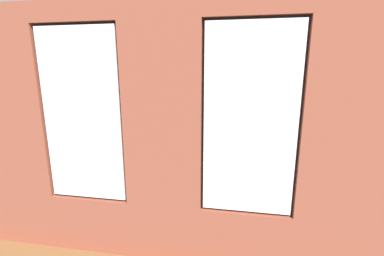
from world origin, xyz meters
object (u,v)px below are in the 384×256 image
remote_black (183,148)px  candle_jar (191,150)px  table_plant_small (188,146)px  potted_plant_by_left_couch (270,147)px  media_console (97,157)px  potted_plant_near_tv (95,157)px  papasan_chair (214,134)px  potted_plant_corner_near_left (286,127)px  potted_plant_mid_room_small (240,147)px  coffee_table (188,153)px  potted_plant_corner_far_left (347,217)px  cup_ceramic (204,147)px  potted_plant_foreground_right (142,124)px  couch_left (296,165)px  remote_silver (171,151)px  tv_flatscreen (95,131)px  couch_by_window (187,208)px

remote_black → candle_jar: bearing=109.7°
table_plant_small → potted_plant_by_left_couch: (-2.04, -1.13, -0.25)m
media_console → potted_plant_near_tv: (-0.55, 0.99, 0.38)m
papasan_chair → potted_plant_corner_near_left: 2.16m
candle_jar → potted_plant_mid_room_small: size_ratio=0.16×
media_console → potted_plant_mid_room_small: potted_plant_mid_room_small is taller
candle_jar → potted_plant_by_left_couch: candle_jar is taller
potted_plant_corner_near_left → media_console: bearing=26.0°
coffee_table → potted_plant_corner_far_left: (-2.59, 2.50, 0.08)m
potted_plant_near_tv → cup_ceramic: bearing=-144.1°
table_plant_small → potted_plant_foreground_right: (1.92, -1.98, 0.08)m
couch_left → potted_plant_by_left_couch: couch_left is taller
remote_silver → potted_plant_mid_room_small: bearing=14.5°
couch_left → tv_flatscreen: (4.66, 0.09, 0.57)m
couch_left → remote_black: 2.62m
papasan_chair → potted_plant_foreground_right: 2.38m
candle_jar → remote_silver: 0.48m
potted_plant_near_tv → potted_plant_foreground_right: size_ratio=0.81×
table_plant_small → couch_left: bearing=174.7°
candle_jar → tv_flatscreen: bearing=4.6°
couch_by_window → potted_plant_corner_far_left: size_ratio=2.33×
table_plant_small → papasan_chair: 1.87m
tv_flatscreen → couch_left: bearing=-178.9°
media_console → potted_plant_foreground_right: potted_plant_foreground_right is taller
media_console → potted_plant_near_tv: 1.20m
table_plant_small → remote_black: (0.16, -0.11, -0.09)m
couch_by_window → potted_plant_by_left_couch: bearing=-114.3°
candle_jar → couch_left: bearing=177.6°
remote_silver → potted_plant_by_left_couch: (-2.42, -1.26, -0.16)m
table_plant_small → potted_plant_mid_room_small: (-1.23, -0.61, -0.14)m
cup_ceramic → potted_plant_corner_near_left: (-2.23, -1.87, 0.18)m
remote_silver → potted_plant_corner_far_left: potted_plant_corner_far_left is taller
media_console → potted_plant_corner_far_left: potted_plant_corner_far_left is taller
potted_plant_mid_room_small → potted_plant_corner_far_left: bearing=113.6°
remote_black → papasan_chair: 1.81m
couch_left → potted_plant_foreground_right: size_ratio=1.53×
candle_jar → tv_flatscreen: (2.32, 0.19, 0.41)m
couch_by_window → remote_silver: (0.82, -2.27, 0.13)m
cup_ceramic → potted_plant_corner_far_left: potted_plant_corner_far_left is taller
coffee_table → remote_black: (0.16, -0.11, 0.07)m
potted_plant_near_tv → remote_black: bearing=-136.8°
potted_plant_foreground_right → potted_plant_corner_far_left: bearing=135.1°
table_plant_small → potted_plant_by_left_couch: table_plant_small is taller
papasan_chair → cup_ceramic: bearing=86.6°
potted_plant_corner_near_left → potted_plant_corner_far_left: bearing=90.0°
table_plant_small → media_console: size_ratio=0.17×
couch_left → remote_black: (2.60, -0.34, 0.13)m
remote_silver → potted_plant_mid_room_small: size_ratio=0.28×
remote_silver → papasan_chair: 2.12m
potted_plant_corner_near_left → papasan_chair: bearing=5.6°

